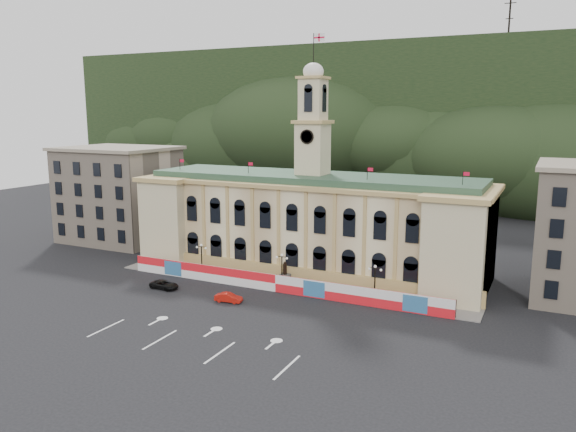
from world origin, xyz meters
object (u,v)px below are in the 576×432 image
at_px(statue, 285,278).
at_px(black_suv, 164,285).
at_px(red_sedan, 229,298).
at_px(lamp_center, 282,268).

distance_m(statue, black_suv, 17.61).
xyz_separation_m(statue, red_sedan, (-3.74, -9.72, -0.56)).
bearing_deg(red_sedan, statue, -28.88).
bearing_deg(red_sedan, black_suv, 77.94).
relative_size(statue, lamp_center, 0.72).
height_order(statue, lamp_center, lamp_center).
height_order(statue, red_sedan, statue).
bearing_deg(statue, lamp_center, -90.00).
bearing_deg(statue, red_sedan, -111.05).
distance_m(lamp_center, red_sedan, 9.80).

